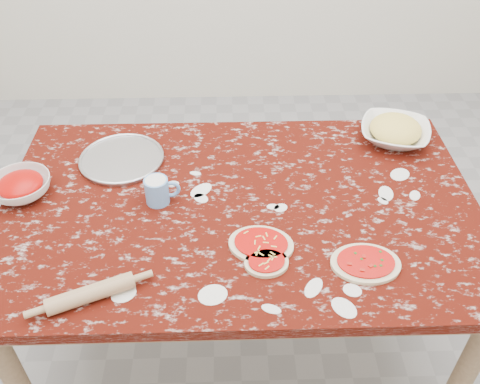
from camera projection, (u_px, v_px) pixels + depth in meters
name	position (u px, v px, depth m)	size (l,w,h in m)	color
ground	(240.00, 333.00, 2.21)	(4.00, 4.00, 0.00)	gray
worktable	(240.00, 221.00, 1.78)	(1.60, 1.00, 0.75)	#3A0A04
pizza_tray	(122.00, 159.00, 1.90)	(0.30, 0.30, 0.01)	#B2B2B7
sauce_bowl	(21.00, 187.00, 1.74)	(0.20, 0.20, 0.06)	white
cheese_bowl	(395.00, 133.00, 1.99)	(0.26, 0.26, 0.06)	white
flour_mug	(158.00, 190.00, 1.70)	(0.12, 0.08, 0.09)	#669EE4
pizza_left	(261.00, 244.00, 1.57)	(0.23, 0.19, 0.02)	beige
pizza_mid	(266.00, 263.00, 1.51)	(0.14, 0.13, 0.02)	beige
pizza_right	(366.00, 263.00, 1.51)	(0.21, 0.16, 0.02)	beige
rolling_pin	(91.00, 293.00, 1.41)	(0.05, 0.05, 0.24)	tan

